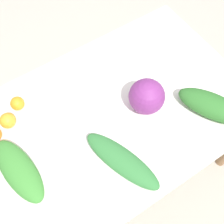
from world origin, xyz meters
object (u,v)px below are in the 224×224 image
at_px(greens_bunch_beet_tops, 212,106).
at_px(orange_1, 17,103).
at_px(cabbage_purple, 147,96).
at_px(orange_2, 8,121).
at_px(greens_bunch_scallion, 122,161).
at_px(greens_bunch_chard, 19,170).

distance_m(greens_bunch_beet_tops, orange_1, 0.95).
height_order(cabbage_purple, greens_bunch_beet_tops, cabbage_purple).
height_order(cabbage_purple, orange_2, cabbage_purple).
distance_m(cabbage_purple, greens_bunch_scallion, 0.33).
bearing_deg(greens_bunch_chard, greens_bunch_beet_tops, -13.69).
distance_m(greens_bunch_scallion, greens_bunch_beet_tops, 0.52).
distance_m(greens_bunch_chard, greens_bunch_beet_tops, 0.94).
bearing_deg(greens_bunch_scallion, greens_bunch_beet_tops, -1.82).
bearing_deg(greens_bunch_beet_tops, cabbage_purple, 140.96).
xyz_separation_m(greens_bunch_chard, orange_2, (0.06, 0.26, -0.00)).
distance_m(cabbage_purple, greens_bunch_chard, 0.67).
bearing_deg(cabbage_purple, greens_bunch_scallion, -145.32).
distance_m(greens_bunch_beet_tops, orange_2, 0.98).
distance_m(greens_bunch_scallion, orange_2, 0.57).
bearing_deg(greens_bunch_scallion, orange_2, 126.19).
distance_m(greens_bunch_chard, greens_bunch_scallion, 0.45).
xyz_separation_m(cabbage_purple, greens_bunch_beet_tops, (0.25, -0.20, -0.04)).
height_order(greens_bunch_chard, orange_2, greens_bunch_chard).
distance_m(cabbage_purple, orange_2, 0.67).
xyz_separation_m(cabbage_purple, greens_bunch_scallion, (-0.27, -0.18, -0.06)).
distance_m(greens_bunch_scallion, orange_1, 0.59).
relative_size(greens_bunch_chard, orange_2, 4.53).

